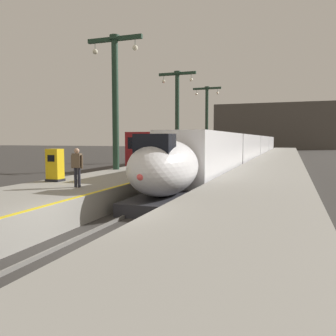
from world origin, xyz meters
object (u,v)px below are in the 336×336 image
Objects in this scene: station_column_far at (177,106)px; rolling_suitcase at (175,160)px; highspeed_train_main at (249,148)px; regional_train_adjacent at (191,146)px; station_column_mid at (115,89)px; passenger_mid_platform at (77,164)px; passenger_near_edge at (170,151)px; passenger_far_waiting at (171,153)px; ticket_machine_yellow at (55,166)px; station_column_distant at (207,114)px.

station_column_far reaches higher than rolling_suitcase.
highspeed_train_main is 8.11m from regional_train_adjacent.
station_column_mid is 5.32× the size of passenger_mid_platform.
passenger_near_edge is (-4.62, -19.51, 0.06)m from highspeed_train_main.
regional_train_adjacent is 14.09m from station_column_far.
rolling_suitcase is (1.93, 7.17, -5.12)m from station_column_mid.
station_column_mid is 6.61m from passenger_far_waiting.
highspeed_train_main is 20.45m from rolling_suitcase.
regional_train_adjacent is 37.27× the size of rolling_suitcase.
station_column_mid is 5.62× the size of ticket_machine_yellow.
highspeed_train_main is 44.05× the size of passenger_far_waiting.
passenger_far_waiting is (4.77, -22.64, -0.09)m from regional_train_adjacent.
station_column_distant is 5.86× the size of ticket_machine_yellow.
regional_train_adjacent is (-8.10, -0.40, 0.15)m from highspeed_train_main.
highspeed_train_main reaches higher than passenger_far_waiting.
station_column_mid is 9.02m from rolling_suitcase.
passenger_near_edge is at bearing -79.67° from regional_train_adjacent.
regional_train_adjacent is at bearing 99.45° from station_column_far.
passenger_mid_platform is (-3.25, -35.77, 0.06)m from highspeed_train_main.
passenger_near_edge is 1.72× the size of rolling_suitcase.
regional_train_adjacent is 22.88× the size of ticket_machine_yellow.
rolling_suitcase is at bearing -73.28° from station_column_far.
station_column_distant is at bearing 90.00° from station_column_mid.
station_column_far is (-5.90, -13.61, 4.54)m from highspeed_train_main.
highspeed_train_main is 8.28× the size of station_column_mid.
passenger_near_edge is 14.79m from ticket_machine_yellow.
station_column_far is 21.19m from ticket_machine_yellow.
highspeed_train_main is 44.05× the size of passenger_near_edge.
station_column_mid is at bearing 107.21° from passenger_mid_platform.
station_column_mid reaches higher than ticket_machine_yellow.
station_column_far is at bearing 90.97° from ticket_machine_yellow.
passenger_near_edge is at bearing -103.32° from highspeed_train_main.
passenger_near_edge is (3.48, -19.11, -0.09)m from regional_train_adjacent.
passenger_mid_platform is 15.75m from rolling_suitcase.
regional_train_adjacent is 21.66× the size of passenger_mid_platform.
ticket_machine_yellow is at bearing -101.19° from passenger_far_waiting.
passenger_mid_platform is at bearing -82.19° from regional_train_adjacent.
passenger_mid_platform reaches higher than ticket_machine_yellow.
ticket_machine_yellow is at bearing 146.77° from passenger_mid_platform.
ticket_machine_yellow is at bearing -93.61° from passenger_near_edge.
station_column_mid is 9.99m from passenger_mid_platform.
station_column_mid reaches higher than passenger_mid_platform.
passenger_mid_platform is 1.00× the size of passenger_far_waiting.
passenger_far_waiting reaches higher than ticket_machine_yellow.
rolling_suitcase is (-0.64, 2.99, -0.69)m from passenger_far_waiting.
station_column_mid is (2.20, -26.82, 4.34)m from regional_train_adjacent.
station_column_distant is 9.55× the size of rolling_suitcase.
passenger_near_edge is at bearing 110.05° from passenger_far_waiting.
station_column_mid is at bearing 92.84° from ticket_machine_yellow.
ticket_machine_yellow is at bearing -89.03° from station_column_far.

